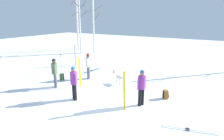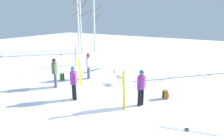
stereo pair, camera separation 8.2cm
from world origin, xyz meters
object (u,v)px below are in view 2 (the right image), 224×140
(person_1, at_px, (88,64))
(water_bottle_0, at_px, (114,72))
(ski_pair_lying_1, at_px, (188,130))
(birch_tree_0, at_px, (78,18))
(birch_tree_2, at_px, (94,24))
(ski_poles_0, at_px, (62,64))
(backpack_0, at_px, (165,95))
(person_0, at_px, (74,81))
(dog, at_px, (120,78))
(ski_pair_lying_0, at_px, (92,71))
(ski_pair_planted_1, at_px, (124,91))
(person_2, at_px, (55,71))
(ski_pair_planted_2, at_px, (75,55))
(birch_tree_1, at_px, (81,21))
(water_bottle_1, at_px, (75,87))
(backpack_1, at_px, (62,77))
(person_3, at_px, (141,86))
(ski_pair_planted_0, at_px, (80,72))

(person_1, xyz_separation_m, water_bottle_0, (0.83, 1.93, -0.87))
(ski_pair_lying_1, relative_size, water_bottle_0, 8.12)
(birch_tree_0, height_order, birch_tree_2, birch_tree_0)
(ski_poles_0, distance_m, backpack_0, 7.57)
(person_0, xyz_separation_m, dog, (0.83, 3.16, -0.59))
(ski_pair_lying_0, height_order, backpack_0, backpack_0)
(ski_pair_planted_1, distance_m, ski_poles_0, 6.73)
(person_2, bearing_deg, ski_pair_planted_1, -5.37)
(birch_tree_0, bearing_deg, ski_pair_planted_2, -51.74)
(person_0, height_order, ski_pair_planted_2, ski_pair_planted_2)
(dog, distance_m, ski_pair_planted_1, 3.37)
(ski_poles_0, bearing_deg, ski_pair_planted_2, 110.13)
(backpack_0, bearing_deg, ski_pair_lying_1, -57.04)
(dog, xyz_separation_m, birch_tree_1, (-8.75, 6.98, 3.14))
(ski_pair_lying_0, xyz_separation_m, ski_poles_0, (-1.24, -1.87, 0.79))
(water_bottle_1, height_order, birch_tree_0, birch_tree_0)
(person_0, bearing_deg, birch_tree_0, 129.41)
(person_1, height_order, backpack_1, person_1)
(ski_pair_planted_1, bearing_deg, person_2, 174.63)
(ski_pair_lying_0, bearing_deg, ski_pair_lying_1, -30.50)
(person_1, distance_m, person_3, 4.95)
(ski_pair_lying_1, height_order, water_bottle_0, water_bottle_0)
(person_1, height_order, ski_pair_planted_1, ski_pair_planted_1)
(backpack_1, relative_size, water_bottle_0, 1.85)
(dog, xyz_separation_m, birch_tree_0, (-10.35, 8.43, 3.45))
(dog, bearing_deg, ski_pair_lying_1, -34.01)
(person_3, xyz_separation_m, water_bottle_1, (-3.98, -0.05, -0.85))
(person_2, distance_m, birch_tree_2, 11.48)
(ski_pair_planted_1, relative_size, birch_tree_0, 0.24)
(ski_pair_lying_1, xyz_separation_m, water_bottle_1, (-6.31, 0.97, 0.12))
(water_bottle_1, bearing_deg, ski_pair_lying_1, -8.77)
(person_1, height_order, backpack_0, person_1)
(ski_pair_lying_0, relative_size, ski_poles_0, 1.13)
(person_2, relative_size, ski_pair_lying_0, 1.01)
(ski_pair_planted_2, height_order, backpack_1, ski_pair_planted_2)
(ski_pair_planted_0, height_order, water_bottle_0, ski_pair_planted_0)
(person_3, height_order, birch_tree_1, birch_tree_1)
(birch_tree_0, bearing_deg, birch_tree_1, -42.03)
(dog, xyz_separation_m, backpack_0, (3.05, -0.72, -0.17))
(birch_tree_1, bearing_deg, water_bottle_0, -35.26)
(ski_pair_planted_0, distance_m, water_bottle_1, 0.93)
(person_1, bearing_deg, person_0, -64.59)
(person_0, relative_size, ski_pair_planted_0, 0.98)
(ski_pair_planted_1, xyz_separation_m, backpack_1, (-5.34, 1.56, -0.67))
(person_2, xyz_separation_m, ski_pair_planted_1, (4.74, -0.45, -0.10))
(person_0, relative_size, ski_pair_lying_0, 1.01)
(birch_tree_0, bearing_deg, backpack_0, -34.33)
(person_0, bearing_deg, person_3, 19.41)
(person_0, height_order, birch_tree_0, birch_tree_0)
(ski_pair_planted_0, bearing_deg, person_3, -7.12)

